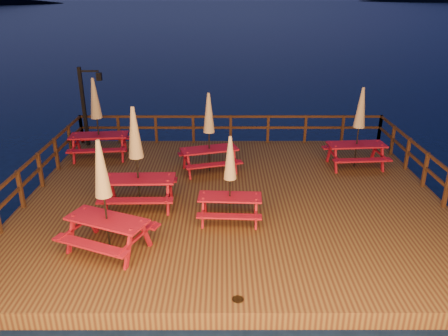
# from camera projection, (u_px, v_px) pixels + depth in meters

# --- Properties ---
(ground) EXTENTS (500.00, 500.00, 0.00)m
(ground) POSITION_uv_depth(u_px,v_px,m) (233.00, 208.00, 12.96)
(ground) COLOR black
(ground) RESTS_ON ground
(deck) EXTENTS (12.00, 10.00, 0.40)m
(deck) POSITION_uv_depth(u_px,v_px,m) (233.00, 202.00, 12.88)
(deck) COLOR #432415
(deck) RESTS_ON ground
(deck_piles) EXTENTS (11.44, 9.44, 1.40)m
(deck_piles) POSITION_uv_depth(u_px,v_px,m) (233.00, 217.00, 13.07)
(deck_piles) COLOR #352311
(deck_piles) RESTS_ON ground
(railing) EXTENTS (11.80, 9.75, 1.10)m
(railing) POSITION_uv_depth(u_px,v_px,m) (232.00, 151.00, 14.16)
(railing) COLOR #352311
(railing) RESTS_ON deck
(lamp_post) EXTENTS (0.85, 0.18, 3.00)m
(lamp_post) POSITION_uv_depth(u_px,v_px,m) (87.00, 99.00, 16.32)
(lamp_post) COLOR black
(lamp_post) RESTS_ON deck
(picnic_table_0) EXTENTS (2.02, 1.68, 2.85)m
(picnic_table_0) POSITION_uv_depth(u_px,v_px,m) (136.00, 157.00, 11.66)
(picnic_table_0) COLOR maroon
(picnic_table_0) RESTS_ON deck
(picnic_table_1) EXTENTS (2.02, 1.70, 2.72)m
(picnic_table_1) POSITION_uv_depth(u_px,v_px,m) (359.00, 127.00, 14.40)
(picnic_table_1) COLOR maroon
(picnic_table_1) RESTS_ON deck
(picnic_table_2) EXTENTS (2.34, 2.16, 2.69)m
(picnic_table_2) POSITION_uv_depth(u_px,v_px,m) (104.00, 195.00, 9.66)
(picnic_table_2) COLOR maroon
(picnic_table_2) RESTS_ON deck
(picnic_table_3) EXTENTS (1.69, 1.42, 2.32)m
(picnic_table_3) POSITION_uv_depth(u_px,v_px,m) (230.00, 178.00, 11.02)
(picnic_table_3) COLOR maroon
(picnic_table_3) RESTS_ON deck
(picnic_table_4) EXTENTS (2.15, 1.82, 2.86)m
(picnic_table_4) POSITION_uv_depth(u_px,v_px,m) (97.00, 117.00, 15.18)
(picnic_table_4) COLOR maroon
(picnic_table_4) RESTS_ON deck
(picnic_table_5) EXTENTS (2.20, 1.97, 2.64)m
(picnic_table_5) POSITION_uv_depth(u_px,v_px,m) (209.00, 132.00, 14.05)
(picnic_table_5) COLOR maroon
(picnic_table_5) RESTS_ON deck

